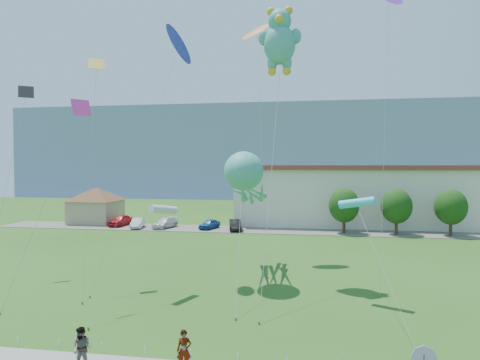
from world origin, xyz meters
name	(u,v)px	position (x,y,z in m)	size (l,w,h in m)	color
ground	(177,347)	(0.00, 0.00, 0.00)	(160.00, 160.00, 0.00)	#2A5116
parking_strip	(262,230)	(0.00, 35.00, 0.03)	(70.00, 6.00, 0.06)	#59544C
hill_ridge	(291,152)	(0.00, 120.00, 12.50)	(160.00, 50.00, 25.00)	#758CA1
pavilion	(96,202)	(-24.00, 38.00, 3.02)	(9.20, 9.20, 5.00)	tan
warehouse	(458,195)	(26.00, 44.00, 4.12)	(61.00, 15.00, 8.20)	beige
rope_fence	(168,354)	(0.00, -1.30, 0.25)	(26.05, 0.05, 0.50)	white
tree_near	(344,205)	(10.00, 34.00, 3.39)	(3.60, 3.60, 5.47)	#3F2B19
tree_mid	(396,206)	(16.00, 34.00, 3.39)	(3.60, 3.60, 5.47)	#3F2B19
tree_far	(451,207)	(22.00, 34.00, 3.39)	(3.60, 3.60, 5.47)	#3F2B19
pedestrian_left	(184,350)	(1.02, -2.29, 0.90)	(0.58, 0.38, 1.60)	gray
pedestrian_right	(82,348)	(-3.03, -2.86, 0.94)	(0.82, 0.64, 1.68)	gray
parked_car_red	(121,220)	(-19.20, 35.57, 0.79)	(1.73, 4.30, 1.47)	red
parked_car_silver	(138,223)	(-16.16, 34.09, 0.69)	(1.34, 3.83, 1.26)	silver
parked_car_white	(165,223)	(-12.67, 34.69, 0.70)	(1.80, 4.42, 1.28)	silver
parked_car_blue	(210,224)	(-6.72, 34.77, 0.67)	(1.45, 3.59, 1.22)	#1A4F92
parked_car_black	(235,225)	(-3.27, 34.10, 0.73)	(1.43, 4.09, 1.35)	black
octopus_kite	(246,180)	(1.42, 11.77, 7.15)	(2.71, 13.22, 9.17)	teal
teddy_bear_kite	(280,39)	(3.69, 12.99, 17.33)	(3.11, 10.79, 19.67)	teal
small_kite_black	(21,113)	(-15.66, 11.02, 12.13)	(1.33, 6.13, 14.30)	black
small_kite_white	(163,210)	(-3.27, 7.49, 5.36)	(1.99, 7.58, 5.83)	silver
small_kite_pink	(73,129)	(-8.03, 5.15, 10.34)	(3.88, 3.82, 12.10)	#E33295
small_kite_yellow	(95,91)	(-9.05, 9.83, 13.44)	(2.72, 6.59, 15.94)	gold
small_kite_purple	(389,2)	(12.05, 17.74, 21.28)	(2.83, 9.72, 22.61)	purple
small_kite_orange	(257,36)	(1.14, 20.19, 19.80)	(2.76, 8.75, 21.05)	orange
small_kite_blue	(177,49)	(-3.75, 12.08, 16.69)	(4.78, 7.01, 17.79)	#2529D2
small_kite_cyan	(357,204)	(8.72, 7.98, 5.91)	(2.18, 8.14, 6.39)	#34C4EA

